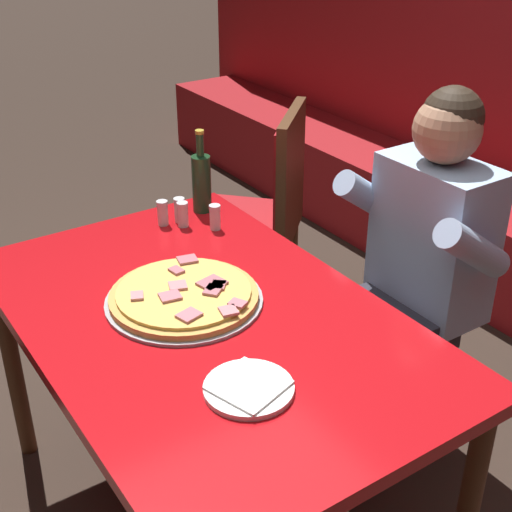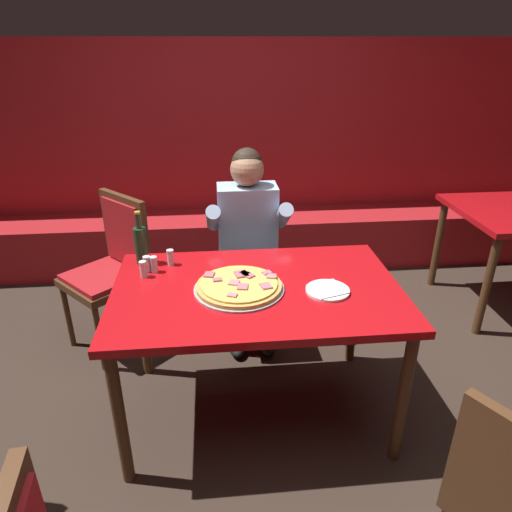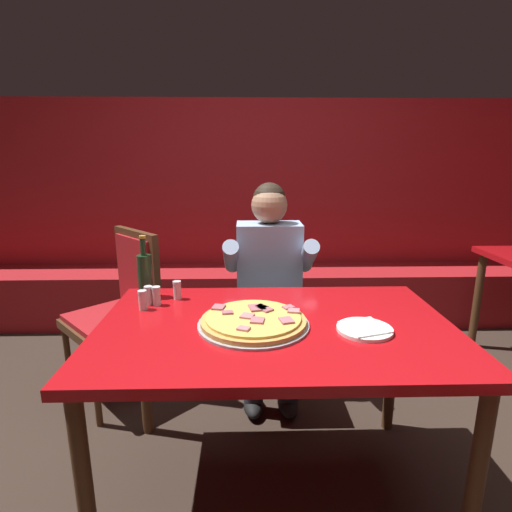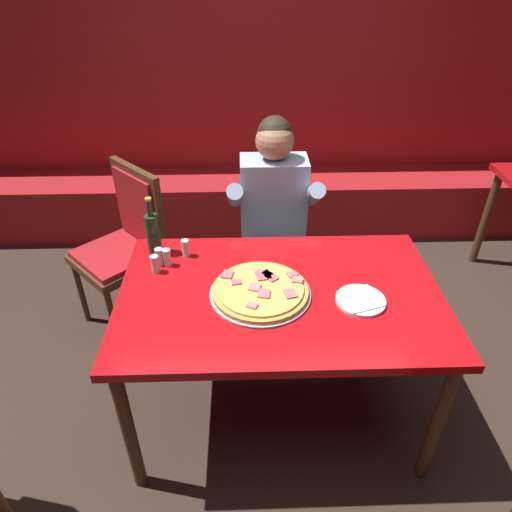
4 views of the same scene
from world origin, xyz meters
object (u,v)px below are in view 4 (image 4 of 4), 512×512
Objects in this scene: shaker_red_pepper_flakes at (160,257)px; diner_seated_blue_shirt at (274,219)px; pizza at (260,291)px; main_dining_table at (280,306)px; shaker_black_pepper at (167,258)px; shaker_oregano at (155,265)px; beer_bottle at (153,232)px; plate_white_paper at (361,300)px; shaker_parmesan at (186,249)px; dining_chair_near_right at (126,239)px.

diner_seated_blue_shirt is (0.57, 0.53, -0.11)m from shaker_red_pepper_flakes.
diner_seated_blue_shirt is at bearing 81.94° from pizza.
shaker_black_pepper is (-0.51, 0.21, 0.12)m from main_dining_table.
pizza is 5.07× the size of shaker_oregano.
beer_bottle reaches higher than shaker_red_pepper_flakes.
diner_seated_blue_shirt reaches higher than shaker_oregano.
plate_white_paper is (0.42, -0.06, -0.01)m from pizza.
diner_seated_blue_shirt is at bearing 45.49° from shaker_parmesan.
shaker_oregano is at bearing -134.60° from shaker_parmesan.
main_dining_table is 4.79× the size of beer_bottle.
shaker_black_pepper is at bearing 151.69° from pizza.
pizza is at bearing 171.32° from plate_white_paper.
shaker_black_pepper reaches higher than pizza.
plate_white_paper is 2.44× the size of shaker_black_pepper.
pizza is at bearing -41.52° from shaker_parmesan.
shaker_oregano is 0.07× the size of diner_seated_blue_shirt.
shaker_red_pepper_flakes is 1.00× the size of shaker_parmesan.
plate_white_paper is at bearing -19.14° from shaker_black_pepper.
plate_white_paper is 0.85m from shaker_parmesan.
pizza is 5.07× the size of shaker_red_pepper_flakes.
pizza is 0.44× the size of dining_chair_near_right.
diner_seated_blue_shirt is (0.02, 0.76, 0.01)m from main_dining_table.
shaker_parmesan is (-0.77, 0.37, 0.03)m from plate_white_paper.
shaker_red_pepper_flakes is at bearing -136.90° from diner_seated_blue_shirt.
shaker_black_pepper is at bearing 46.61° from shaker_oregano.
shaker_oregano is (-0.56, 0.16, 0.12)m from main_dining_table.
shaker_red_pepper_flakes and shaker_black_pepper have the same top height.
dining_chair_near_right is (-0.26, 0.43, -0.31)m from beer_bottle.
beer_bottle is at bearing 99.00° from shaker_oregano.
beer_bottle is 0.14m from shaker_red_pepper_flakes.
shaker_parmesan is at bearing 44.64° from shaker_black_pepper.
dining_chair_near_right is at bearing 179.36° from diner_seated_blue_shirt.
main_dining_table is 1.15m from dining_chair_near_right.
pizza is at bearing -34.73° from beer_bottle.
shaker_red_pepper_flakes reaches higher than pizza.
beer_bottle reaches higher than shaker_black_pepper.
main_dining_table is at bearing 9.76° from pizza.
dining_chair_near_right is (-0.85, 0.77, -0.12)m from main_dining_table.
shaker_red_pepper_flakes is (-0.46, 0.24, 0.02)m from pizza.
shaker_black_pepper is 0.69m from dining_chair_near_right.
pizza is at bearing -98.06° from diner_seated_blue_shirt.
shaker_black_pepper is at bearing -11.67° from shaker_red_pepper_flakes.
diner_seated_blue_shirt is (0.53, 0.54, -0.11)m from shaker_black_pepper.
plate_white_paper is (0.33, -0.08, 0.09)m from main_dining_table.
beer_bottle is 0.18m from shaker_oregano.
plate_white_paper is at bearing -25.84° from shaker_parmesan.
main_dining_table is 1.10× the size of diner_seated_blue_shirt.
dining_chair_near_right reaches higher than shaker_oregano.
shaker_black_pepper is at bearing 157.30° from main_dining_table.
shaker_red_pepper_flakes is 1.00× the size of shaker_oregano.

